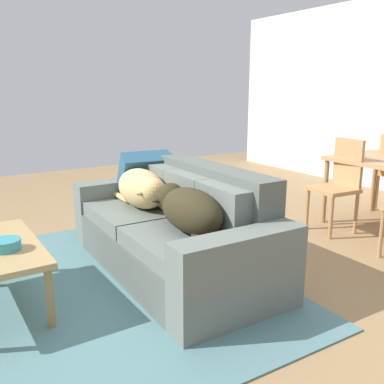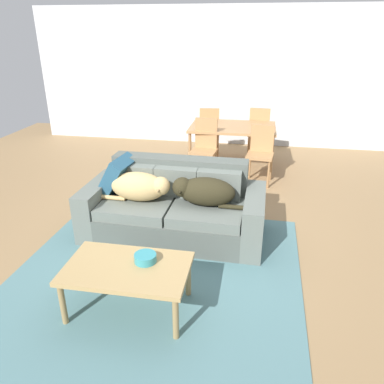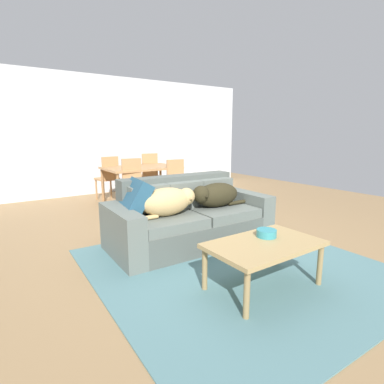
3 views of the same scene
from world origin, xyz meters
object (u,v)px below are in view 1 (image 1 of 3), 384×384
Objects in this scene: bowl_on_coffee_table at (6,245)px; dining_chair_near_left at (339,181)px; couch at (176,231)px; dog_on_left_cushion at (142,189)px; throw_pillow_by_left_arm at (144,175)px; dog_on_right_cushion at (188,209)px.

bowl_on_coffee_table is 3.19m from dining_chair_near_left.
dog_on_left_cushion is at bearing -161.43° from couch.
dining_chair_near_left reaches higher than throw_pillow_by_left_arm.
throw_pillow_by_left_arm reaches higher than dog_on_left_cushion.
dog_on_left_cushion is 4.28× the size of bowl_on_coffee_table.
dog_on_right_cushion is (0.35, -0.10, 0.29)m from couch.
throw_pillow_by_left_arm is (-1.07, 0.18, 0.04)m from dog_on_right_cushion.
throw_pillow_by_left_arm is at bearing 153.23° from dog_on_left_cushion.
dog_on_left_cushion is 2.06m from dining_chair_near_left.
dog_on_right_cushion is 0.85× the size of dining_chair_near_left.
couch is 11.04× the size of bowl_on_coffee_table.
dog_on_left_cushion reaches higher than dog_on_right_cushion.
couch is 1.29m from bowl_on_coffee_table.
throw_pillow_by_left_arm reaches higher than dog_on_right_cushion.
dog_on_left_cushion reaches higher than bowl_on_coffee_table.
throw_pillow_by_left_arm reaches higher than bowl_on_coffee_table.
couch is at bearing -6.01° from throw_pillow_by_left_arm.
throw_pillow_by_left_arm is 0.48× the size of dining_chair_near_left.
couch reaches higher than dog_on_right_cushion.
couch is at bearing 165.28° from dog_on_right_cushion.
dog_on_left_cushion is at bearing 108.65° from bowl_on_coffee_table.
couch is 4.56× the size of throw_pillow_by_left_arm.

